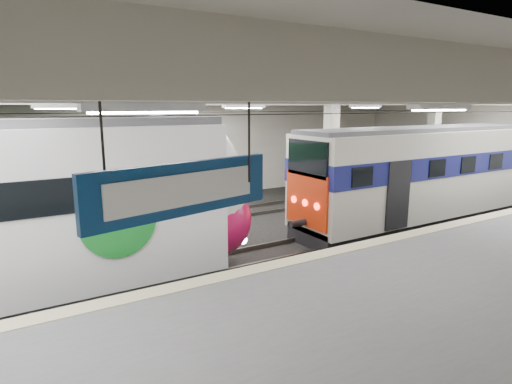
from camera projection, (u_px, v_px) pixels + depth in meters
station_hall at (307, 166)px, 12.49m from camera, size 36.00×24.00×5.75m
modern_emu at (0, 220)px, 10.17m from camera, size 14.65×3.02×4.69m
older_rer at (422, 174)px, 17.93m from camera, size 12.34×2.73×4.12m
wayfinding_sign at (184, 188)px, 4.03m from camera, size 2.00×0.55×1.25m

